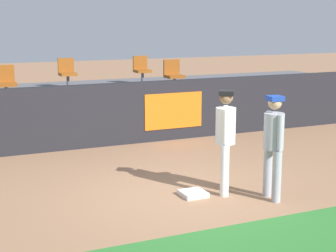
% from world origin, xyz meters
% --- Properties ---
extents(ground_plane, '(60.00, 60.00, 0.00)m').
position_xyz_m(ground_plane, '(0.00, 0.00, 0.00)').
color(ground_plane, '#936B4C').
extents(first_base, '(0.40, 0.40, 0.08)m').
position_xyz_m(first_base, '(0.11, -0.04, 0.04)').
color(first_base, white).
rests_on(first_base, ground_plane).
extents(player_fielder_home, '(0.52, 0.46, 1.74)m').
position_xyz_m(player_fielder_home, '(0.67, -0.11, 1.00)').
color(player_fielder_home, white).
rests_on(player_fielder_home, ground_plane).
extents(player_runner_visitor, '(0.36, 0.47, 1.69)m').
position_xyz_m(player_runner_visitor, '(1.20, -0.70, 0.98)').
color(player_runner_visitor, '#9EA3AD').
rests_on(player_runner_visitor, ground_plane).
extents(field_wall, '(18.00, 0.26, 1.44)m').
position_xyz_m(field_wall, '(0.01, 4.05, 0.72)').
color(field_wall, black).
rests_on(field_wall, ground_plane).
extents(bleacher_platform, '(18.00, 4.80, 0.97)m').
position_xyz_m(bleacher_platform, '(0.00, 6.63, 0.49)').
color(bleacher_platform, '#59595E').
rests_on(bleacher_platform, ground_plane).
extents(seat_front_right, '(0.46, 0.44, 0.84)m').
position_xyz_m(seat_front_right, '(2.33, 5.50, 1.44)').
color(seat_front_right, '#4C4C51').
rests_on(seat_front_right, bleacher_platform).
extents(seat_back_right, '(0.44, 0.44, 0.84)m').
position_xyz_m(seat_back_right, '(2.13, 7.30, 1.44)').
color(seat_back_right, '#4C4C51').
rests_on(seat_back_right, bleacher_platform).
extents(seat_back_center, '(0.45, 0.44, 0.84)m').
position_xyz_m(seat_back_center, '(-0.12, 7.30, 1.44)').
color(seat_back_center, '#4C4C51').
rests_on(seat_back_center, bleacher_platform).
extents(seat_front_left, '(0.47, 0.44, 0.84)m').
position_xyz_m(seat_front_left, '(-2.05, 5.50, 1.44)').
color(seat_front_left, '#4C4C51').
rests_on(seat_front_left, bleacher_platform).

